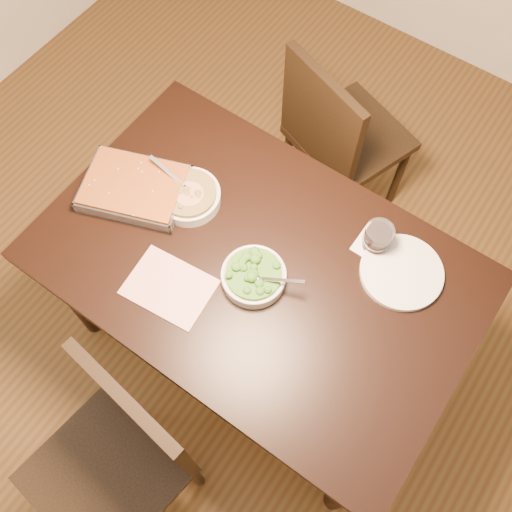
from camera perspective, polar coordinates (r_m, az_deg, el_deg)
ground at (r=2.52m, az=0.10°, el=-8.08°), size 4.00×4.00×0.00m
room at (r=1.04m, az=0.25°, el=22.60°), size 4.04×4.04×2.72m
table at (r=1.91m, az=0.13°, el=-2.01°), size 1.40×0.90×0.75m
magazine_a at (r=1.81m, az=-8.67°, el=-3.08°), size 0.28×0.22×0.01m
coaster at (r=1.89m, az=11.76°, el=1.07°), size 0.12×0.12×0.00m
stew_bowl at (r=1.93m, az=-6.74°, el=6.00°), size 0.24×0.22×0.08m
broccoli_bowl at (r=1.78m, az=-0.23°, el=-2.01°), size 0.23×0.21×0.08m
baking_dish at (r=1.97m, az=-12.05°, el=6.64°), size 0.40×0.35×0.06m
wine_tumbler at (r=1.85m, az=12.08°, el=1.84°), size 0.09×0.09×0.10m
dinner_plate at (r=1.86m, az=14.34°, el=-1.56°), size 0.26×0.26×0.02m
chair_near at (r=1.95m, az=-13.39°, el=-18.42°), size 0.48×0.48×0.92m
chair_far at (r=2.43m, az=8.14°, el=11.81°), size 0.54×0.54×0.91m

